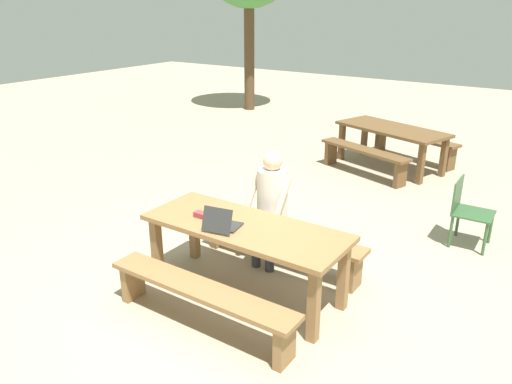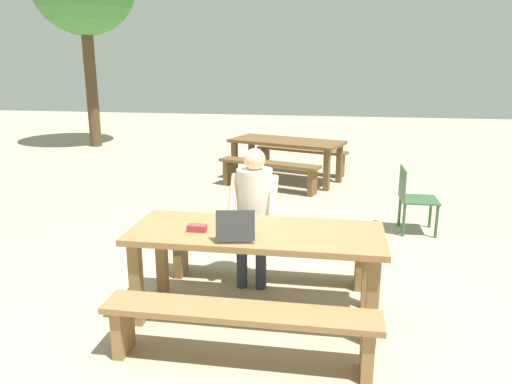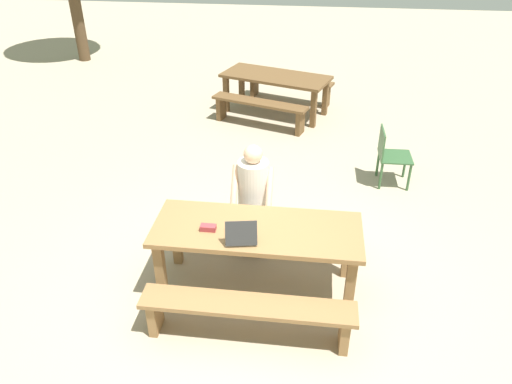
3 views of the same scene
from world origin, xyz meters
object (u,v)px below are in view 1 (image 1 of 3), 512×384
object	(u,v)px
person_seated	(271,201)
picnic_table_front	(245,235)
plastic_chair	(467,210)
laptop	(222,223)
small_pouch	(201,215)
picnic_table_mid	(392,133)

from	to	relation	value
person_seated	picnic_table_front	bearing A→B (deg)	-79.15
person_seated	plastic_chair	world-z (taller)	person_seated
laptop	small_pouch	distance (m)	0.35
picnic_table_front	small_pouch	world-z (taller)	small_pouch
picnic_table_front	plastic_chair	bearing A→B (deg)	56.72
small_pouch	laptop	bearing A→B (deg)	-17.03
picnic_table_front	picnic_table_mid	bearing A→B (deg)	92.91
laptop	picnic_table_mid	distance (m)	4.97
picnic_table_front	picnic_table_mid	distance (m)	4.77
picnic_table_front	laptop	size ratio (longest dim) A/B	5.61
picnic_table_mid	person_seated	bearing A→B (deg)	-69.81
person_seated	plastic_chair	bearing A→B (deg)	45.44
laptop	person_seated	size ratio (longest dim) A/B	0.28
picnic_table_front	laptop	bearing A→B (deg)	-122.39
laptop	small_pouch	world-z (taller)	laptop
picnic_table_mid	plastic_chair	bearing A→B (deg)	-34.49
small_pouch	person_seated	world-z (taller)	person_seated
person_seated	picnic_table_mid	distance (m)	4.11
small_pouch	plastic_chair	bearing A→B (deg)	50.74
picnic_table_front	small_pouch	distance (m)	0.49
small_pouch	person_seated	xyz separation A→B (m)	(0.33, 0.76, -0.03)
laptop	small_pouch	size ratio (longest dim) A/B	2.42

